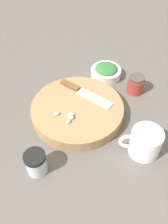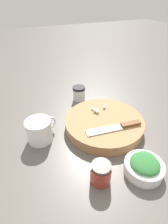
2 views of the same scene
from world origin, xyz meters
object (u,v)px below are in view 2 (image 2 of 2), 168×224
herb_bowl (144,166)px  coffee_mug (40,130)px  honey_jar (101,173)px  spice_jar (79,93)px  garlic_cloves (97,110)px  chef_knife (117,127)px  cutting_board (104,123)px

herb_bowl → coffee_mug: size_ratio=1.01×
herb_bowl → honey_jar: honey_jar is taller
spice_jar → honey_jar: spice_jar is taller
garlic_cloves → chef_knife: bearing=-173.1°
cutting_board → spice_jar: bearing=1.5°
coffee_mug → honey_jar: coffee_mug is taller
herb_bowl → spice_jar: (0.49, 0.01, 0.01)m
chef_knife → garlic_cloves: garlic_cloves is taller
herb_bowl → spice_jar: size_ratio=1.68×
chef_knife → herb_bowl: bearing=-176.6°
cutting_board → herb_bowl: 0.24m
cutting_board → spice_jar: size_ratio=4.36×
cutting_board → chef_knife: size_ratio=1.46×
honey_jar → chef_knife: bearing=-46.2°
herb_bowl → honey_jar: size_ratio=1.75×
chef_knife → herb_bowl: 0.18m
chef_knife → coffee_mug: 0.29m
cutting_board → chef_knife: 0.07m
chef_knife → coffee_mug: bearing=76.8°
spice_jar → honey_jar: 0.48m
garlic_cloves → coffee_mug: 0.26m
spice_jar → honey_jar: size_ratio=1.04×
spice_jar → coffee_mug: size_ratio=0.60×
cutting_board → coffee_mug: bearing=81.7°
coffee_mug → cutting_board: bearing=-98.3°
spice_jar → cutting_board: bearing=-178.5°
honey_jar → spice_jar: bearing=-15.4°
cutting_board → garlic_cloves: size_ratio=4.53×
garlic_cloves → herb_bowl: bearing=-179.7°
cutting_board → coffee_mug: 0.26m
cutting_board → herb_bowl: herb_bowl is taller
cutting_board → garlic_cloves: 0.07m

